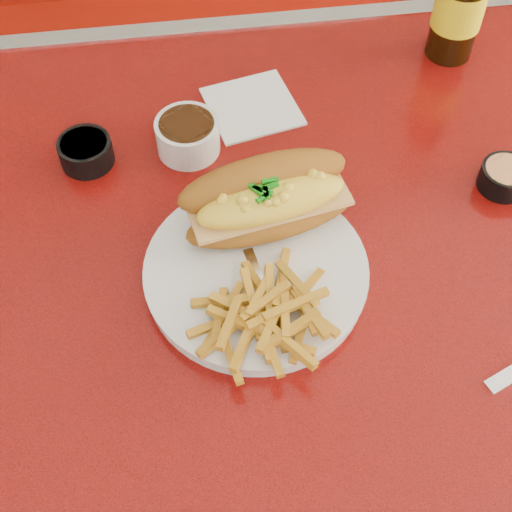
{
  "coord_description": "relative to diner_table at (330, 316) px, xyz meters",
  "views": [
    {
      "loc": [
        -0.16,
        -0.45,
        1.41
      ],
      "look_at": [
        -0.1,
        -0.03,
        0.81
      ],
      "focal_mm": 50.0,
      "sensor_mm": 36.0,
      "label": 1
    }
  ],
  "objects": [
    {
      "name": "fork",
      "position": [
        -0.1,
        -0.05,
        0.18
      ],
      "size": [
        0.04,
        0.16,
        0.0
      ],
      "rotation": [
        0.0,
        0.0,
        1.74
      ],
      "color": "#BCBCC1",
      "rests_on": "dinner_plate"
    },
    {
      "name": "diner_table",
      "position": [
        0.0,
        0.0,
        0.0
      ],
      "size": [
        1.23,
        0.83,
        0.77
      ],
      "color": "red",
      "rests_on": "ground"
    },
    {
      "name": "booth_bench_far",
      "position": [
        0.0,
        0.81,
        -0.32
      ],
      "size": [
        1.2,
        0.51,
        0.9
      ],
      "color": "maroon",
      "rests_on": "ground"
    },
    {
      "name": "paper_napkin",
      "position": [
        -0.07,
        0.23,
        0.16
      ],
      "size": [
        0.13,
        0.13,
        0.0
      ],
      "primitive_type": "cube",
      "rotation": [
        0.0,
        0.0,
        0.22
      ],
      "color": "white",
      "rests_on": "diner_table"
    },
    {
      "name": "sauce_cup_right",
      "position": [
        0.2,
        0.06,
        0.18
      ],
      "size": [
        0.06,
        0.06,
        0.03
      ],
      "rotation": [
        0.0,
        0.0,
        0.06
      ],
      "color": "black",
      "rests_on": "diner_table"
    },
    {
      "name": "fries_pile",
      "position": [
        -0.1,
        -0.09,
        0.19
      ],
      "size": [
        0.11,
        0.1,
        0.03
      ],
      "primitive_type": null,
      "rotation": [
        0.0,
        0.0,
        0.01
      ],
      "color": "gold",
      "rests_on": "dinner_plate"
    },
    {
      "name": "mac_hoagie",
      "position": [
        -0.08,
        0.03,
        0.21
      ],
      "size": [
        0.2,
        0.13,
        0.08
      ],
      "rotation": [
        0.0,
        0.0,
        0.19
      ],
      "color": "#985A18",
      "rests_on": "dinner_plate"
    },
    {
      "name": "ground",
      "position": [
        0.0,
        0.0,
        -0.61
      ],
      "size": [
        8.0,
        8.0,
        0.0
      ],
      "primitive_type": "plane",
      "color": "beige",
      "rests_on": "ground"
    },
    {
      "name": "gravy_ramekin",
      "position": [
        -0.16,
        0.17,
        0.18
      ],
      "size": [
        0.09,
        0.09,
        0.04
      ],
      "rotation": [
        0.0,
        0.0,
        0.18
      ],
      "color": "silver",
      "rests_on": "diner_table"
    },
    {
      "name": "sauce_cup_left",
      "position": [
        -0.28,
        0.16,
        0.18
      ],
      "size": [
        0.08,
        0.08,
        0.03
      ],
      "rotation": [
        0.0,
        0.0,
        -0.38
      ],
      "color": "black",
      "rests_on": "diner_table"
    },
    {
      "name": "dinner_plate",
      "position": [
        -0.1,
        -0.03,
        0.17
      ],
      "size": [
        0.3,
        0.3,
        0.02
      ],
      "rotation": [
        0.0,
        0.0,
        -0.34
      ],
      "color": "silver",
      "rests_on": "diner_table"
    }
  ]
}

